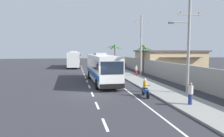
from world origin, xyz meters
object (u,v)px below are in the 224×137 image
motorcycle_trailing (145,89)px  coach_bus_far_lane (74,59)px  coach_bus_foreground (102,67)px  utility_pole_mid (141,44)px  palm_second (115,50)px  roadside_building (169,61)px  pedestrian_near_kerb (190,93)px  utility_pole_nearest (188,44)px  pedestrian_midwalk (136,70)px  motorcycle_beside_bus (109,70)px  palm_nearest (143,52)px

motorcycle_trailing → coach_bus_far_lane: bearing=100.8°
coach_bus_foreground → utility_pole_mid: bearing=36.8°
palm_second → roadside_building: (8.22, -11.34, -1.97)m
pedestrian_near_kerb → palm_second: bearing=-138.1°
utility_pole_nearest → roadside_building: bearing=68.5°
pedestrian_near_kerb → roadside_building: roadside_building is taller
utility_pole_nearest → pedestrian_near_kerb: bearing=-116.6°
pedestrian_midwalk → palm_second: (0.14, 17.55, 2.99)m
pedestrian_midwalk → utility_pole_mid: bearing=125.0°
coach_bus_foreground → motorcycle_beside_bus: size_ratio=6.39×
coach_bus_foreground → utility_pole_nearest: size_ratio=1.49×
coach_bus_foreground → pedestrian_midwalk: (5.98, 5.18, -0.94)m
pedestrian_midwalk → utility_pole_mid: 3.95m
motorcycle_trailing → utility_pole_nearest: size_ratio=0.23×
roadside_building → motorcycle_trailing: bearing=-120.5°
coach_bus_far_lane → utility_pole_nearest: bearing=-72.2°
coach_bus_foreground → pedestrian_midwalk: size_ratio=8.02×
motorcycle_trailing → palm_nearest: bearing=71.7°
palm_nearest → coach_bus_foreground: bearing=-131.8°
coach_bus_far_lane → pedestrian_near_kerb: bearing=-76.9°
utility_pole_mid → palm_nearest: 5.26m
motorcycle_trailing → palm_nearest: size_ratio=0.40×
palm_nearest → utility_pole_nearest: bearing=-96.4°
coach_bus_far_lane → pedestrian_near_kerb: coach_bus_far_lane is taller
motorcycle_beside_bus → roadside_building: bearing=15.4°
pedestrian_near_kerb → roadside_building: bearing=-158.2°
motorcycle_trailing → roadside_building: roadside_building is taller
utility_pole_nearest → motorcycle_beside_bus: bearing=104.8°
motorcycle_beside_bus → coach_bus_far_lane: bearing=111.0°
coach_bus_foreground → palm_nearest: palm_nearest is taller
coach_bus_foreground → palm_nearest: size_ratio=2.56×
coach_bus_far_lane → pedestrian_midwalk: (9.34, -17.79, -0.99)m
coach_bus_foreground → motorcycle_trailing: size_ratio=6.38×
utility_pole_nearest → palm_nearest: (2.01, 17.88, -0.83)m
utility_pole_nearest → utility_pole_mid: bearing=90.0°
roadside_building → pedestrian_near_kerb: bearing=-112.3°
pedestrian_midwalk → roadside_building: roadside_building is taller
motorcycle_beside_bus → pedestrian_near_kerb: bearing=-83.2°
coach_bus_far_lane → palm_second: size_ratio=2.17×
palm_nearest → pedestrian_midwalk: bearing=-120.7°
utility_pole_mid → roadside_building: (7.69, 6.42, -2.87)m
palm_second → coach_bus_far_lane: bearing=178.6°
motorcycle_beside_bus → utility_pole_mid: bearing=-35.8°
motorcycle_beside_bus → roadside_building: 12.53m
coach_bus_foreground → utility_pole_nearest: bearing=-50.9°
coach_bus_far_lane → utility_pole_mid: size_ratio=1.24×
utility_pole_nearest → coach_bus_foreground: bearing=129.1°
motorcycle_beside_bus → utility_pole_nearest: (4.31, -16.28, 3.86)m
coach_bus_far_lane → utility_pole_nearest: (10.01, -31.15, 2.57)m
palm_nearest → palm_second: (-2.53, 13.04, 0.26)m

